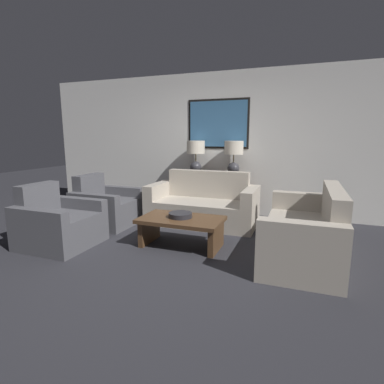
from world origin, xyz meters
TOP-DOWN VIEW (x-y plane):
  - ground_plane at (0.00, 0.00)m, footprint 20.00×20.00m
  - back_wall at (0.00, 2.52)m, footprint 7.43×0.12m
  - console_table at (0.00, 2.24)m, footprint 1.26×0.39m
  - table_lamp_left at (-0.36, 2.24)m, footprint 0.34×0.34m
  - table_lamp_right at (0.36, 2.24)m, footprint 0.34×0.34m
  - couch_by_back_wall at (0.00, 1.60)m, footprint 1.80×0.86m
  - couch_by_side at (1.64, 0.66)m, footprint 0.86×1.80m
  - coffee_table at (0.07, 0.45)m, footprint 1.10×0.65m
  - decorative_bowl at (0.05, 0.47)m, footprint 0.32×0.32m
  - armchair_near_back_wall at (-1.52, 0.98)m, footprint 0.90×0.89m
  - armchair_near_camera at (-1.52, -0.08)m, footprint 0.90×0.89m

SIDE VIEW (x-z plane):
  - ground_plane at x=0.00m, z-range 0.00..0.00m
  - armchair_near_back_wall at x=-1.52m, z-range -0.13..0.70m
  - armchair_near_camera at x=-1.52m, z-range -0.13..0.70m
  - coffee_table at x=0.07m, z-range 0.09..0.49m
  - couch_by_back_wall at x=0.00m, z-range -0.14..0.74m
  - couch_by_side at x=1.64m, z-range -0.14..0.74m
  - console_table at x=0.00m, z-range 0.00..0.76m
  - decorative_bowl at x=0.05m, z-range 0.40..0.46m
  - table_lamp_left at x=-0.36m, z-range 0.85..1.47m
  - table_lamp_right at x=0.36m, z-range 0.85..1.47m
  - back_wall at x=0.00m, z-range 0.01..2.66m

